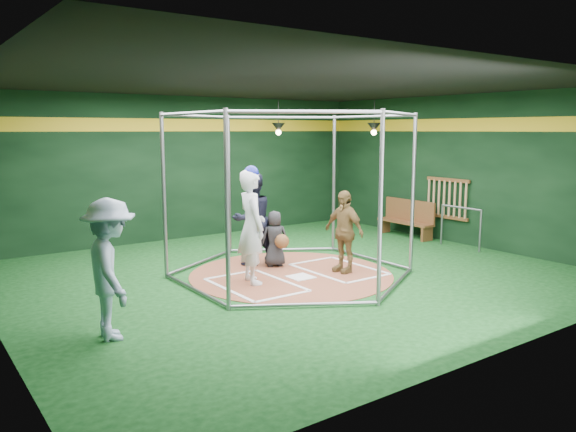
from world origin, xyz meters
TOP-DOWN VIEW (x-y plane):
  - room_shell at (0.00, 0.01)m, footprint 10.10×9.10m
  - clay_disc at (0.00, 0.00)m, footprint 3.80×3.80m
  - home_plate at (0.00, -0.30)m, footprint 0.43×0.43m
  - batter_box_left at (-0.95, -0.25)m, footprint 1.17×1.77m
  - batter_box_right at (0.95, -0.25)m, footprint 1.17×1.77m
  - batting_cage at (-0.00, -0.00)m, footprint 4.05×4.67m
  - bat_rack at (4.93, 0.40)m, footprint 0.07×1.25m
  - pendant_lamp_near at (2.20, 3.60)m, footprint 0.34×0.34m
  - pendant_lamp_far at (4.00, 2.00)m, footprint 0.34×0.34m
  - batter_figure at (-0.90, -0.07)m, footprint 0.62×0.81m
  - visitor_leopard at (0.92, -0.43)m, footprint 0.48×0.95m
  - catcher_figure at (0.10, 0.67)m, footprint 0.63×0.66m
  - umpire at (-0.17, 1.09)m, footprint 0.95×0.77m
  - bystander_blue at (-3.78, -1.26)m, footprint 0.85×1.27m
  - dugout_bench at (4.62, 1.37)m, footprint 0.38×1.61m
  - steel_railing at (4.55, -0.32)m, footprint 0.05×1.11m

SIDE VIEW (x-z plane):
  - clay_disc at x=0.00m, z-range 0.00..0.01m
  - batter_box_left at x=-0.95m, z-range 0.01..0.02m
  - batter_box_right at x=0.95m, z-range 0.01..0.02m
  - home_plate at x=0.00m, z-range 0.01..0.02m
  - dugout_bench at x=4.62m, z-range 0.01..0.95m
  - catcher_figure at x=0.10m, z-range 0.01..1.12m
  - steel_railing at x=4.55m, z-range 0.16..1.12m
  - visitor_leopard at x=0.92m, z-range 0.01..1.57m
  - bystander_blue at x=-3.78m, z-range 0.00..1.84m
  - umpire at x=-0.17m, z-range 0.01..1.85m
  - batter_figure at x=-0.90m, z-range 0.00..2.07m
  - bat_rack at x=4.93m, z-range 0.56..1.54m
  - batting_cage at x=0.00m, z-range 0.00..3.00m
  - room_shell at x=0.00m, z-range -0.01..3.52m
  - pendant_lamp_near at x=2.20m, z-range 2.29..3.19m
  - pendant_lamp_far at x=4.00m, z-range 2.29..3.19m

